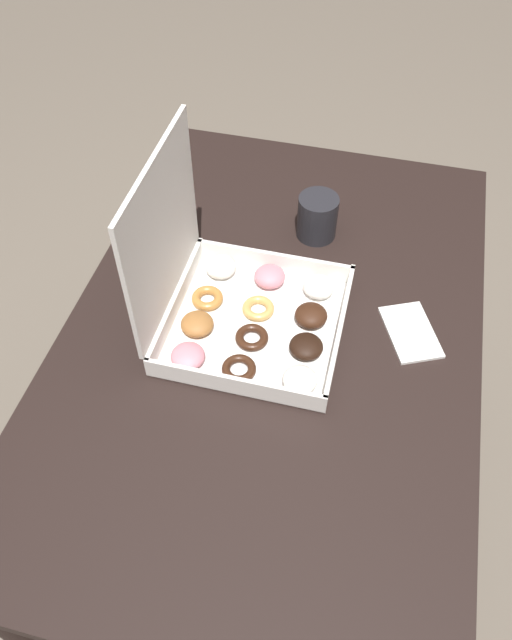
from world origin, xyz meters
TOP-DOWN VIEW (x-y plane):
  - ground_plane at (0.00, 0.00)m, footprint 8.00×8.00m
  - dining_table at (0.00, 0.00)m, footprint 1.17×0.76m
  - donut_box at (0.00, 0.07)m, footprint 0.31×0.32m
  - coffee_mug at (0.28, -0.03)m, footprint 0.08×0.08m
  - paper_napkin at (0.05, -0.25)m, footprint 0.16×0.13m

SIDE VIEW (x-z plane):
  - ground_plane at x=0.00m, z-range 0.00..0.00m
  - dining_table at x=0.00m, z-range 0.26..1.01m
  - paper_napkin at x=0.05m, z-range 0.75..0.75m
  - coffee_mug at x=0.28m, z-range 0.75..0.84m
  - donut_box at x=0.00m, z-range 0.64..0.98m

